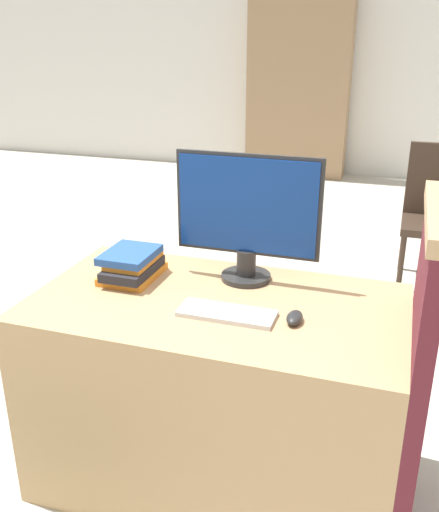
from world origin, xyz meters
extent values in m
cube|color=silver|center=(0.00, 5.77, 1.40)|extent=(12.00, 0.06, 2.80)
cube|color=tan|center=(0.00, 0.37, 0.38)|extent=(1.30, 0.73, 0.76)
cube|color=#5B1E28|center=(0.68, 0.30, 0.57)|extent=(0.05, 0.60, 1.14)
cube|color=tan|center=(0.68, 0.30, 1.16)|extent=(0.07, 0.60, 0.05)
cylinder|color=#282828|center=(0.04, 0.58, 0.77)|extent=(0.19, 0.19, 0.02)
cylinder|color=#282828|center=(0.04, 0.58, 0.83)|extent=(0.07, 0.07, 0.10)
cube|color=#282828|center=(0.04, 0.59, 1.05)|extent=(0.54, 0.01, 0.38)
cube|color=navy|center=(0.04, 0.58, 1.05)|extent=(0.52, 0.02, 0.35)
cube|color=silver|center=(0.07, 0.27, 0.77)|extent=(0.32, 0.12, 0.02)
ellipsoid|color=#262626|center=(0.29, 0.30, 0.78)|extent=(0.05, 0.09, 0.03)
cube|color=orange|center=(-0.37, 0.46, 0.78)|extent=(0.19, 0.25, 0.03)
cube|color=#232328|center=(-0.36, 0.45, 0.81)|extent=(0.16, 0.25, 0.03)
cube|color=orange|center=(-0.36, 0.46, 0.83)|extent=(0.15, 0.22, 0.02)
cube|color=#285199|center=(-0.37, 0.45, 0.86)|extent=(0.18, 0.22, 0.03)
cylinder|color=#38281E|center=(0.62, 2.41, 0.19)|extent=(0.04, 0.04, 0.39)
cylinder|color=#38281E|center=(0.62, 2.79, 0.19)|extent=(0.04, 0.04, 0.39)
cube|color=#38281E|center=(0.81, 2.60, 0.41)|extent=(0.44, 0.44, 0.05)
cube|color=#9E7A56|center=(-0.72, 5.53, 1.02)|extent=(1.18, 0.32, 2.03)
camera|label=1|loc=(0.57, -1.34, 1.64)|focal=40.00mm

